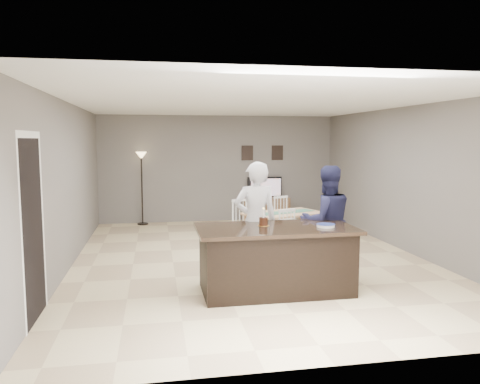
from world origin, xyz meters
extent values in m
plane|color=beige|center=(0.00, 0.00, 0.00)|extent=(8.00, 8.00, 0.00)
plane|color=slate|center=(0.00, 4.00, 1.35)|extent=(6.00, 0.00, 6.00)
plane|color=slate|center=(0.00, -4.00, 1.35)|extent=(6.00, 0.00, 6.00)
plane|color=slate|center=(-3.00, 0.00, 1.35)|extent=(0.00, 8.00, 8.00)
plane|color=slate|center=(3.00, 0.00, 1.35)|extent=(0.00, 8.00, 8.00)
plane|color=white|center=(0.00, 0.00, 2.70)|extent=(8.00, 8.00, 0.00)
cube|color=black|center=(0.00, -1.80, 0.42)|extent=(2.00, 1.00, 0.85)
cube|color=black|center=(0.00, -1.80, 0.88)|extent=(2.15, 1.10, 0.05)
cube|color=brown|center=(1.20, 3.77, 0.30)|extent=(1.20, 0.40, 0.60)
imported|color=black|center=(1.20, 3.84, 0.86)|extent=(0.91, 0.12, 0.53)
plane|color=orange|center=(1.20, 3.76, 0.87)|extent=(0.78, 0.00, 0.78)
cube|color=black|center=(0.75, 3.98, 1.75)|extent=(0.30, 0.02, 0.38)
cube|color=black|center=(1.55, 3.98, 1.75)|extent=(0.30, 0.02, 0.38)
plane|color=black|center=(-2.99, -2.30, 1.05)|extent=(0.00, 2.10, 2.10)
plane|color=white|center=(-2.99, -2.30, 2.14)|extent=(0.00, 1.02, 1.02)
imported|color=silver|center=(-0.16, -1.25, 0.88)|extent=(0.65, 0.44, 1.77)
imported|color=#1B1C3C|center=(0.95, -1.22, 0.85)|extent=(0.83, 0.65, 1.70)
cylinder|color=gold|center=(-0.14, -1.67, 0.90)|extent=(0.16, 0.16, 0.00)
cylinder|color=#37170F|center=(-0.14, -1.67, 0.96)|extent=(0.12, 0.12, 0.11)
cylinder|color=white|center=(-0.14, -1.67, 1.07)|extent=(0.02, 0.02, 0.12)
sphere|color=#FFBF4C|center=(-0.14, -1.67, 1.14)|extent=(0.02, 0.02, 0.02)
cylinder|color=white|center=(0.67, -1.92, 0.91)|extent=(0.25, 0.25, 0.01)
cylinder|color=white|center=(0.67, -1.92, 0.92)|extent=(0.25, 0.25, 0.01)
cylinder|color=white|center=(0.67, -1.92, 0.93)|extent=(0.25, 0.25, 0.01)
cylinder|color=#314197|center=(0.67, -1.92, 0.94)|extent=(0.25, 0.25, 0.00)
cube|color=tan|center=(0.81, 0.71, 0.67)|extent=(1.67, 1.28, 0.04)
cylinder|color=tan|center=(0.31, 0.16, 0.33)|extent=(0.06, 0.06, 0.65)
cylinder|color=tan|center=(1.32, 1.25, 0.33)|extent=(0.06, 0.06, 0.65)
cube|color=#3A6850|center=(0.81, 0.71, 0.70)|extent=(1.32, 0.74, 0.01)
cube|color=silver|center=(0.56, -0.07, 0.41)|extent=(0.49, 0.48, 0.04)
cylinder|color=silver|center=(0.46, -0.26, 0.20)|extent=(0.03, 0.03, 0.40)
cylinder|color=silver|center=(0.65, 0.12, 0.20)|extent=(0.03, 0.03, 0.40)
cube|color=silver|center=(0.61, -0.23, 0.87)|extent=(0.34, 0.15, 0.05)
cube|color=silver|center=(1.51, 0.27, 0.41)|extent=(0.49, 0.48, 0.04)
cylinder|color=silver|center=(1.41, 0.08, 0.20)|extent=(0.03, 0.03, 0.40)
cylinder|color=silver|center=(1.61, 0.47, 0.20)|extent=(0.03, 0.03, 0.40)
cube|color=silver|center=(1.57, 0.12, 0.87)|extent=(0.34, 0.15, 0.05)
cube|color=silver|center=(0.12, 1.14, 0.41)|extent=(0.49, 0.48, 0.04)
cylinder|color=silver|center=(0.21, 1.33, 0.20)|extent=(0.03, 0.03, 0.40)
cylinder|color=silver|center=(0.02, 0.95, 0.20)|extent=(0.03, 0.03, 0.40)
cube|color=silver|center=(0.06, 1.30, 0.87)|extent=(0.34, 0.15, 0.05)
cube|color=silver|center=(1.07, 1.49, 0.41)|extent=(0.49, 0.48, 0.04)
cylinder|color=silver|center=(1.16, 1.68, 0.20)|extent=(0.03, 0.03, 0.40)
cylinder|color=silver|center=(0.97, 1.29, 0.20)|extent=(0.03, 0.03, 0.40)
cube|color=silver|center=(1.01, 1.64, 0.87)|extent=(0.34, 0.15, 0.05)
cylinder|color=black|center=(-1.93, 3.79, 0.01)|extent=(0.27, 0.27, 0.03)
cylinder|color=black|center=(-1.93, 3.79, 0.84)|extent=(0.03, 0.03, 1.65)
cone|color=#FED08B|center=(-1.93, 3.79, 1.71)|extent=(0.27, 0.27, 0.17)
camera|label=1|loc=(-1.61, -7.89, 2.08)|focal=35.00mm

